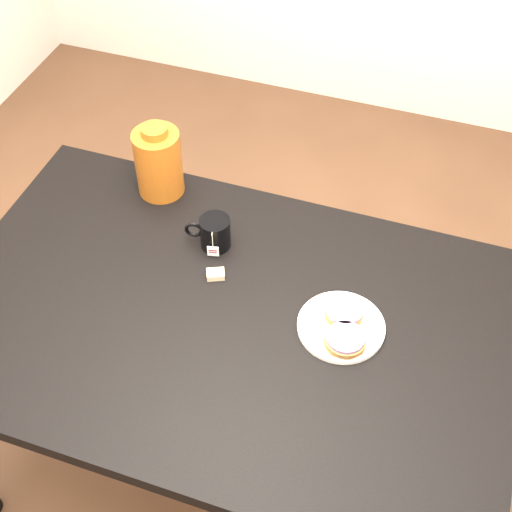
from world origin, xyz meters
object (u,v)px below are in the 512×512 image
(table, at_px, (227,336))
(plate, at_px, (341,326))
(bagel_front, at_px, (345,340))
(mug, at_px, (214,233))
(bagel_back, at_px, (344,312))
(teabag_pouch, at_px, (216,274))
(bagel_package, at_px, (158,162))

(table, xyz_separation_m, plate, (0.27, 0.05, 0.09))
(bagel_front, height_order, mug, mug)
(bagel_back, distance_m, teabag_pouch, 0.34)
(bagel_front, bearing_deg, plate, 113.47)
(bagel_back, bearing_deg, bagel_package, 155.04)
(table, distance_m, bagel_package, 0.53)
(table, bearing_deg, bagel_front, 1.28)
(plate, xyz_separation_m, bagel_package, (-0.60, 0.31, 0.09))
(bagel_back, relative_size, mug, 0.72)
(teabag_pouch, xyz_separation_m, bagel_package, (-0.26, 0.26, 0.09))
(mug, xyz_separation_m, bagel_package, (-0.22, 0.15, 0.06))
(bagel_back, xyz_separation_m, teabag_pouch, (-0.34, 0.02, -0.02))
(mug, height_order, bagel_package, bagel_package)
(bagel_front, relative_size, bagel_package, 0.63)
(bagel_front, bearing_deg, table, -178.72)
(mug, xyz_separation_m, teabag_pouch, (0.04, -0.10, -0.04))
(teabag_pouch, bearing_deg, bagel_front, -15.67)
(plate, distance_m, bagel_front, 0.05)
(table, distance_m, mug, 0.27)
(plate, bearing_deg, bagel_back, 93.42)
(table, relative_size, bagel_back, 15.08)
(bagel_front, bearing_deg, teabag_pouch, 164.33)
(table, xyz_separation_m, teabag_pouch, (-0.07, 0.11, 0.09))
(table, relative_size, bagel_package, 6.40)
(plate, xyz_separation_m, teabag_pouch, (-0.34, 0.05, 0.00))
(bagel_back, distance_m, mug, 0.40)
(table, relative_size, teabag_pouch, 31.11)
(table, height_order, mug, mug)
(bagel_front, xyz_separation_m, teabag_pouch, (-0.36, 0.10, -0.02))
(plate, xyz_separation_m, bagel_back, (-0.00, 0.03, 0.02))
(bagel_back, bearing_deg, plate, -86.58)
(plate, relative_size, bagel_package, 0.96)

